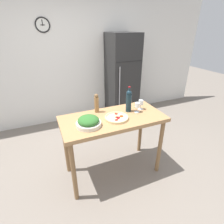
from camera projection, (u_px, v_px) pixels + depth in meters
ground_plane at (113, 170)px, 2.64m from camera, size 14.00×14.00×0.00m
wall_back at (76, 61)px, 3.67m from camera, size 6.40×0.08×2.60m
refrigerator at (122, 78)px, 3.87m from camera, size 0.60×0.64×1.85m
prep_counter at (113, 125)px, 2.29m from camera, size 1.34×0.64×0.91m
wine_bottle at (129, 100)px, 2.33m from camera, size 0.08×0.08×0.36m
wine_glass_near at (137, 106)px, 2.34m from camera, size 0.07×0.07×0.14m
wine_glass_far at (141, 103)px, 2.42m from camera, size 0.07×0.07×0.14m
pepper_mill at (97, 103)px, 2.32m from camera, size 0.06×0.06×0.26m
salad_bowl at (89, 122)px, 2.02m from camera, size 0.29×0.29×0.13m
homemade_pizza at (117, 118)px, 2.20m from camera, size 0.30×0.30×0.03m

